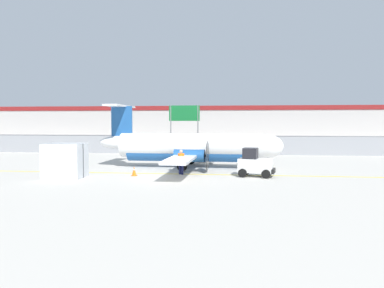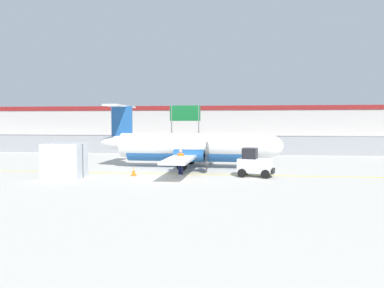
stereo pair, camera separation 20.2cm
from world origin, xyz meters
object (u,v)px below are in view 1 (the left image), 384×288
object	(u,v)px
commuter_airplane	(194,147)
ground_crew_worker	(181,161)
parked_car_1	(177,139)
parked_car_2	(245,143)
baggage_tug	(255,164)
traffic_cone_near_left	(182,162)
cargo_container	(65,161)
highway_sign	(184,117)
parked_car_0	(110,141)
parked_car_3	(291,142)
traffic_cone_near_right	(134,171)

from	to	relation	value
commuter_airplane	ground_crew_worker	xyz separation A→B (m)	(-0.43, -3.84, -0.65)
parked_car_1	parked_car_2	bearing A→B (deg)	134.33
baggage_tug	traffic_cone_near_left	bearing A→B (deg)	146.44
cargo_container	highway_sign	world-z (taller)	highway_sign
baggage_tug	traffic_cone_near_left	world-z (taller)	baggage_tug
commuter_airplane	parked_car_2	bearing A→B (deg)	77.78
cargo_container	parked_car_0	xyz separation A→B (m)	(-6.55, 27.45, -0.21)
traffic_cone_near_left	parked_car_3	world-z (taller)	parked_car_3
cargo_container	parked_car_2	size ratio (longest dim) A/B	0.57
commuter_airplane	baggage_tug	xyz separation A→B (m)	(4.53, -4.31, -0.75)
traffic_cone_near_left	traffic_cone_near_right	xyz separation A→B (m)	(-2.30, -6.33, 0.00)
traffic_cone_near_left	parked_car_3	size ratio (longest dim) A/B	0.15
commuter_airplane	baggage_tug	world-z (taller)	commuter_airplane
ground_crew_worker	parked_car_0	bearing A→B (deg)	58.49
parked_car_0	parked_car_2	size ratio (longest dim) A/B	0.99
parked_car_0	baggage_tug	bearing A→B (deg)	-56.25
ground_crew_worker	parked_car_3	size ratio (longest dim) A/B	0.39
baggage_tug	parked_car_2	size ratio (longest dim) A/B	0.58
baggage_tug	commuter_airplane	bearing A→B (deg)	148.36
ground_crew_worker	baggage_tug	bearing A→B (deg)	-65.67
traffic_cone_near_right	parked_car_2	xyz separation A→B (m)	(7.82, 23.30, 0.58)
parked_car_2	highway_sign	size ratio (longest dim) A/B	0.79
parked_car_2	highway_sign	distance (m)	8.86
commuter_airplane	traffic_cone_near_right	bearing A→B (deg)	-124.16
parked_car_0	highway_sign	xyz separation A→B (m)	(11.44, -6.98, 3.24)
cargo_container	parked_car_3	world-z (taller)	cargo_container
parked_car_3	traffic_cone_near_left	bearing A→B (deg)	-123.42
parked_car_1	parked_car_2	world-z (taller)	same
parked_car_3	traffic_cone_near_right	bearing A→B (deg)	-121.46
ground_crew_worker	parked_car_3	xyz separation A→B (m)	(11.11, 26.58, -0.06)
cargo_container	parked_car_0	bearing A→B (deg)	100.88
cargo_container	traffic_cone_near_right	distance (m)	4.47
ground_crew_worker	parked_car_1	bearing A→B (deg)	39.30
parked_car_1	parked_car_0	bearing A→B (deg)	50.85
ground_crew_worker	parked_car_1	distance (m)	34.60
traffic_cone_near_left	highway_sign	size ratio (longest dim) A/B	0.12
baggage_tug	parked_car_0	world-z (taller)	baggage_tug
traffic_cone_near_right	highway_sign	xyz separation A→B (m)	(0.68, 19.18, 3.83)
traffic_cone_near_right	parked_car_1	world-z (taller)	parked_car_1
commuter_airplane	parked_car_0	size ratio (longest dim) A/B	3.76
highway_sign	parked_car_1	bearing A→B (deg)	102.02
baggage_tug	traffic_cone_near_left	distance (m)	8.12
parked_car_0	parked_car_3	xyz separation A→B (m)	(24.89, 1.45, 0.00)
highway_sign	baggage_tug	bearing A→B (deg)	-68.61
parked_car_3	parked_car_2	bearing A→B (deg)	-150.00
traffic_cone_near_right	parked_car_2	size ratio (longest dim) A/B	0.15
baggage_tug	ground_crew_worker	bearing A→B (deg)	-173.47
traffic_cone_near_right	parked_car_0	bearing A→B (deg)	112.36
commuter_airplane	highway_sign	world-z (taller)	highway_sign
ground_crew_worker	traffic_cone_near_left	size ratio (longest dim) A/B	2.66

